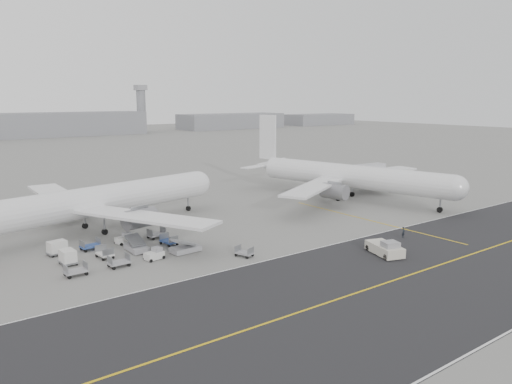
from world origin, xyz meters
TOP-DOWN VIEW (x-y plane):
  - ground at (0.00, 0.00)m, footprint 700.00×700.00m
  - taxiway at (5.02, -17.98)m, footprint 220.00×59.00m
  - horizon_buildings at (30.00, 260.00)m, footprint 520.00×28.00m
  - control_tower at (100.00, 265.00)m, footprint 7.00×7.00m
  - airliner_a at (-14.02, 27.94)m, footprint 52.37×51.26m
  - airliner_b at (41.54, 21.68)m, footprint 51.66×52.83m
  - pushback_tug at (15.56, -10.48)m, footprint 4.74×8.26m
  - jet_bridge at (54.69, 29.17)m, footprint 16.45×4.11m
  - gse_cluster at (-15.49, 12.99)m, footprint 25.89×20.66m
  - stray_dolly at (-1.51, 1.26)m, footprint 2.32×2.93m
  - ground_crew_a at (25.34, -6.31)m, footprint 0.76×0.60m

SIDE VIEW (x-z plane):
  - ground at x=0.00m, z-range 0.00..0.00m
  - horizon_buildings at x=30.00m, z-range -14.00..14.00m
  - gse_cluster at x=-15.49m, z-range -1.10..1.10m
  - stray_dolly at x=-1.51m, z-range -0.79..0.79m
  - taxiway at x=5.02m, z-range -0.01..0.03m
  - ground_crew_a at x=25.34m, z-range 0.00..1.82m
  - pushback_tug at x=15.56m, z-range -0.21..2.13m
  - jet_bridge at x=54.69m, z-range 1.22..7.39m
  - airliner_a at x=-14.02m, z-range -3.88..14.44m
  - airliner_b at x=41.54m, z-range -3.92..14.60m
  - control_tower at x=100.00m, z-range 0.63..31.88m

